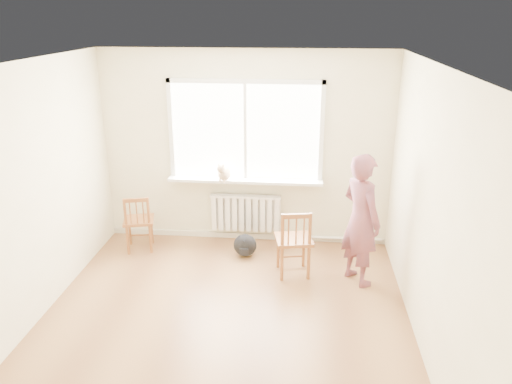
% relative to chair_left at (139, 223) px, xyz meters
% --- Properties ---
extents(floor, '(4.50, 4.50, 0.00)m').
position_rel_chair_left_xyz_m(floor, '(1.43, -1.71, -0.41)').
color(floor, '#94663C').
rests_on(floor, ground).
extents(ceiling, '(4.50, 4.50, 0.00)m').
position_rel_chair_left_xyz_m(ceiling, '(1.43, -1.71, 2.29)').
color(ceiling, white).
rests_on(ceiling, back_wall).
extents(back_wall, '(4.00, 0.01, 2.70)m').
position_rel_chair_left_xyz_m(back_wall, '(1.43, 0.54, 0.94)').
color(back_wall, beige).
rests_on(back_wall, ground).
extents(window, '(2.12, 0.05, 1.42)m').
position_rel_chair_left_xyz_m(window, '(1.43, 0.51, 1.25)').
color(window, white).
rests_on(window, back_wall).
extents(windowsill, '(2.15, 0.22, 0.04)m').
position_rel_chair_left_xyz_m(windowsill, '(1.43, 0.43, 0.52)').
color(windowsill, white).
rests_on(windowsill, back_wall).
extents(radiator, '(1.00, 0.12, 0.55)m').
position_rel_chair_left_xyz_m(radiator, '(1.43, 0.44, 0.03)').
color(radiator, white).
rests_on(radiator, back_wall).
extents(heating_pipe, '(1.40, 0.04, 0.04)m').
position_rel_chair_left_xyz_m(heating_pipe, '(2.68, 0.48, -0.33)').
color(heating_pipe, silver).
rests_on(heating_pipe, back_wall).
extents(baseboard, '(4.00, 0.03, 0.08)m').
position_rel_chair_left_xyz_m(baseboard, '(1.43, 0.52, -0.37)').
color(baseboard, beige).
rests_on(baseboard, ground).
extents(chair_left, '(0.48, 0.47, 0.81)m').
position_rel_chair_left_xyz_m(chair_left, '(0.00, 0.00, 0.00)').
color(chair_left, '#99512C').
rests_on(chair_left, floor).
extents(chair_right, '(0.51, 0.49, 0.89)m').
position_rel_chair_left_xyz_m(chair_right, '(2.14, -0.50, 0.04)').
color(chair_right, '#99512C').
rests_on(chair_right, floor).
extents(person, '(0.66, 0.71, 1.63)m').
position_rel_chair_left_xyz_m(person, '(2.93, -0.55, 0.40)').
color(person, '#B13B60').
rests_on(person, floor).
extents(cat, '(0.23, 0.41, 0.28)m').
position_rel_chair_left_xyz_m(cat, '(1.15, 0.34, 0.65)').
color(cat, beige).
rests_on(cat, windowsill).
extents(backpack, '(0.37, 0.32, 0.31)m').
position_rel_chair_left_xyz_m(backpack, '(1.48, -0.03, -0.25)').
color(backpack, black).
rests_on(backpack, floor).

